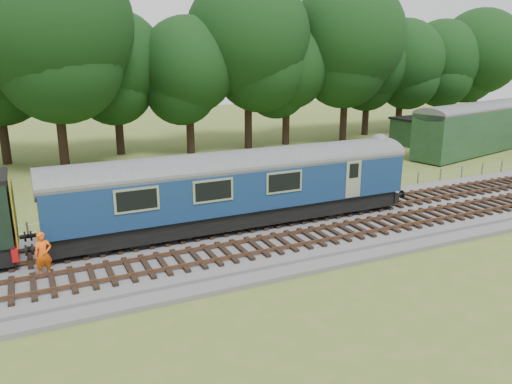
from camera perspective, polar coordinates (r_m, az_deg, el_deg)
ground at (r=25.91m, az=8.38°, el=-4.12°), size 120.00×120.00×0.00m
ballast at (r=25.85m, az=8.40°, el=-3.76°), size 70.00×7.00×0.35m
track_north at (r=26.88m, az=6.78°, el=-2.39°), size 67.20×2.40×0.21m
track_south at (r=24.54m, az=10.48°, el=-4.34°), size 67.20×2.40×0.21m
fence at (r=29.55m, az=3.58°, el=-1.47°), size 64.00×0.12×1.00m
tree_line at (r=45.21m, az=-7.17°, el=4.48°), size 70.00×8.00×18.00m
dmu_railcar at (r=24.26m, az=-2.08°, el=1.11°), size 18.05×2.86×3.88m
worker at (r=20.92m, az=-23.14°, el=-6.56°), size 0.70×0.51×1.79m
parked_coach at (r=49.31m, az=24.42°, el=7.04°), size 17.37×6.85×4.38m
shed at (r=50.94m, az=17.33°, el=6.68°), size 3.45×3.45×2.62m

